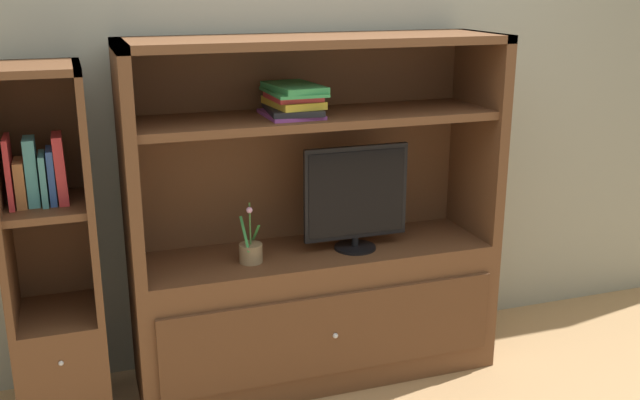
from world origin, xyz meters
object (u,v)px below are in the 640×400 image
bookshelf_tall (57,303)px  upright_book_row (37,174)px  magazine_stack (293,100)px  tv_monitor (356,197)px  media_console (316,274)px  potted_plant (251,252)px

bookshelf_tall → upright_book_row: (-0.02, -0.01, 0.56)m
magazine_stack → bookshelf_tall: bookshelf_tall is taller
tv_monitor → magazine_stack: bearing=170.2°
media_console → tv_monitor: 0.41m
media_console → potted_plant: 0.37m
media_console → upright_book_row: media_console is taller
magazine_stack → potted_plant: bearing=-165.6°
upright_book_row → bookshelf_tall: bearing=31.0°
magazine_stack → upright_book_row: bearing=179.9°
magazine_stack → upright_book_row: magazine_stack is taller
upright_book_row → media_console: bearing=0.3°
media_console → upright_book_row: 1.29m
media_console → magazine_stack: bearing=-174.9°
media_console → potted_plant: bearing=-168.6°
media_console → potted_plant: size_ratio=6.13×
tv_monitor → potted_plant: tv_monitor is taller
potted_plant → bookshelf_tall: bookshelf_tall is taller
tv_monitor → media_console: bearing=161.6°
tv_monitor → magazine_stack: magazine_stack is taller
magazine_stack → tv_monitor: bearing=-9.8°
upright_book_row → potted_plant: bearing=-4.0°
media_console → magazine_stack: size_ratio=4.64×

